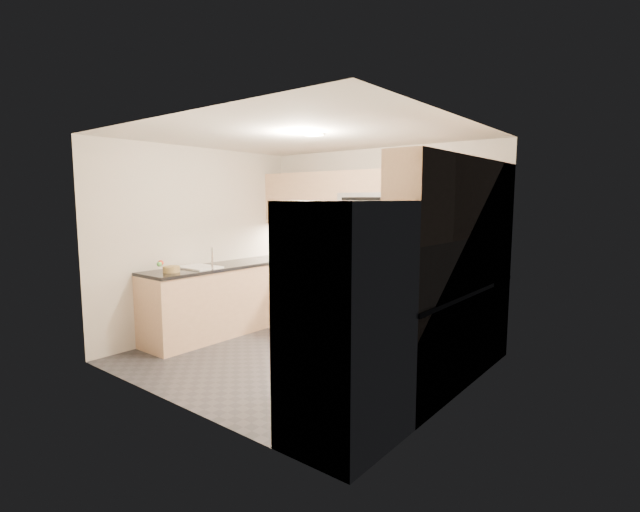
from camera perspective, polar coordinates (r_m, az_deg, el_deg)
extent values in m
cube|color=#25262B|center=(5.44, -2.36, -12.48)|extent=(3.60, 3.20, 0.00)
cube|color=beige|center=(5.17, -2.50, 14.63)|extent=(3.60, 3.20, 0.02)
cube|color=#BCB4A4|center=(6.45, 6.95, 1.93)|extent=(3.60, 0.02, 2.50)
cube|color=#BCB4A4|center=(4.10, -17.28, -1.18)|extent=(3.60, 0.02, 2.50)
cube|color=#BCB4A4|center=(6.48, -14.53, 1.78)|extent=(0.02, 3.20, 2.50)
cube|color=#BCB4A4|center=(4.21, 16.40, -0.94)|extent=(0.02, 3.20, 2.50)
cube|color=tan|center=(6.96, -2.14, -4.31)|extent=(1.42, 0.60, 0.90)
cube|color=tan|center=(5.81, 14.51, -6.80)|extent=(1.42, 0.60, 0.90)
cube|color=tan|center=(4.63, 13.28, -10.28)|extent=(0.60, 1.70, 0.90)
cube|color=tan|center=(6.36, -12.68, -5.55)|extent=(0.60, 2.00, 0.90)
cube|color=black|center=(6.88, -2.16, -0.47)|extent=(1.42, 0.63, 0.04)
cube|color=black|center=(5.72, 14.65, -2.21)|extent=(1.42, 0.63, 0.04)
cube|color=black|center=(4.52, 13.45, -4.57)|extent=(0.63, 1.70, 0.04)
cube|color=black|center=(6.28, -12.80, -1.35)|extent=(0.63, 2.00, 0.04)
cube|color=tan|center=(6.27, 6.19, 7.06)|extent=(3.60, 0.35, 0.75)
cube|color=tan|center=(4.49, 15.91, 6.91)|extent=(0.35, 1.95, 0.75)
cube|color=#C7AC8F|center=(6.45, 6.92, 1.44)|extent=(3.60, 0.01, 0.51)
cube|color=#C7AC8F|center=(4.64, 18.43, -1.00)|extent=(0.01, 2.30, 0.51)
cube|color=#999BA0|center=(6.29, 5.29, -5.50)|extent=(0.76, 0.65, 0.91)
cube|color=black|center=(6.21, 5.33, -1.35)|extent=(0.76, 0.65, 0.03)
cube|color=black|center=(6.03, 3.55, -6.08)|extent=(0.62, 0.02, 0.45)
cylinder|color=#B2B5BA|center=(5.96, 3.46, -3.59)|extent=(0.60, 0.02, 0.02)
cube|color=#A3A5AA|center=(6.25, 6.05, 5.92)|extent=(0.76, 0.40, 0.40)
cube|color=black|center=(6.08, 5.00, 5.90)|extent=(0.60, 0.01, 0.28)
cube|color=#A3A4AA|center=(3.45, 3.31, -8.32)|extent=(0.70, 0.90, 1.80)
cylinder|color=#B2B5BA|center=(3.52, -3.35, -7.14)|extent=(0.02, 0.02, 1.20)
cylinder|color=#B2B5BA|center=(3.79, 0.31, -6.12)|extent=(0.02, 0.02, 1.20)
cube|color=white|center=(6.13, -14.61, -1.98)|extent=(0.52, 0.38, 0.16)
cylinder|color=silver|center=(5.90, -13.16, -0.32)|extent=(0.03, 0.03, 0.28)
cylinder|color=#68C655|center=(5.42, 19.25, -1.92)|extent=(0.32, 0.32, 0.14)
cube|color=#D56214|center=(6.54, -0.02, -0.63)|extent=(0.40, 0.34, 0.01)
cylinder|color=#A5864D|center=(5.85, -17.82, -1.57)|extent=(0.22, 0.22, 0.07)
sphere|color=red|center=(5.86, -19.01, -0.81)|extent=(0.07, 0.07, 0.07)
sphere|color=#5EB94F|center=(5.75, -19.17, -0.96)|extent=(0.06, 0.06, 0.06)
cube|color=silver|center=(6.04, 2.40, -5.07)|extent=(0.19, 0.04, 0.35)
cube|color=#38479B|center=(5.87, 4.78, -5.44)|extent=(0.19, 0.05, 0.35)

